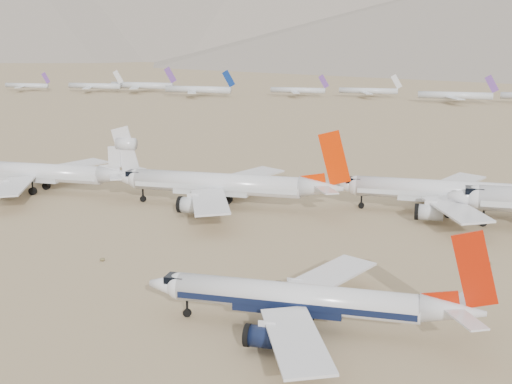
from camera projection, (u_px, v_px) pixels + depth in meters
ground at (238, 306)px, 109.57m from camera, size 7000.00×7000.00×0.00m
main_airliner at (310, 300)px, 99.66m from camera, size 46.43×45.35×16.39m
row2_gold_tail at (453, 192)px, 162.92m from camera, size 52.75×51.59×18.78m
row2_orange_tail at (226, 185)px, 169.17m from camera, size 54.94×53.75×19.60m
row2_white_trijet at (43, 172)px, 184.88m from camera, size 51.91×50.73×18.39m
distant_storage_row at (386, 92)px, 432.73m from camera, size 513.30×64.04×15.26m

